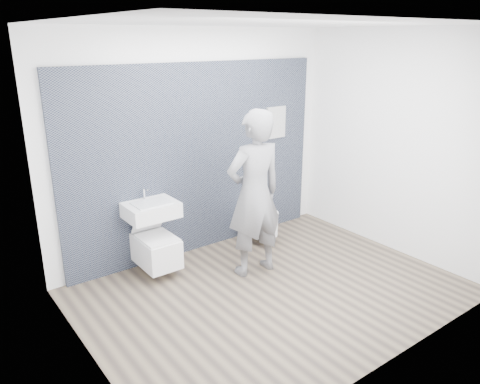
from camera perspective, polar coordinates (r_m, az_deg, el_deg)
ground at (r=5.31m, az=3.96°, el=-11.96°), size 4.00×4.00×0.00m
room_shell at (r=4.68m, az=4.43°, el=6.74°), size 4.00×4.00×4.00m
tile_wall at (r=6.36m, az=-4.72°, el=-6.57°), size 3.60×0.06×2.40m
washbasin at (r=5.50m, az=-10.78°, el=-2.12°), size 0.59×0.44×0.44m
toilet_square at (r=5.62m, az=-10.19°, el=-6.83°), size 0.40×0.58×0.72m
toilet_rounded at (r=6.39m, az=2.42°, el=-3.54°), size 0.36×0.60×0.33m
info_placard at (r=7.00m, az=4.10°, el=-4.14°), size 0.33×0.03×0.43m
visitor at (r=5.33m, az=1.77°, el=-0.26°), size 0.75×0.52×1.95m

